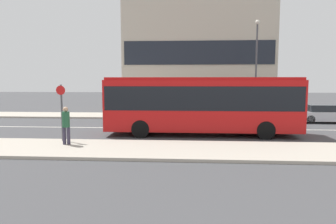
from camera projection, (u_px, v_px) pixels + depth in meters
The scene contains 10 objects.
ground_plane at pixel (136, 128), 19.34m from camera, with size 120.00×120.00×0.00m, color #444447.
sidewalk_near at pixel (111, 149), 13.13m from camera, with size 44.00×3.50×0.13m.
sidewalk_far at pixel (149, 116), 25.54m from camera, with size 44.00×3.50×0.13m.
lane_centerline at pixel (136, 128), 19.34m from camera, with size 41.80×0.16×0.01m.
apartment_block_left_tower at pixel (198, 8), 29.71m from camera, with size 14.60×4.71×20.56m.
city_bus at pixel (201, 102), 16.76m from camera, with size 10.65×2.55×3.23m.
parked_car_0 at pixel (326, 114), 21.91m from camera, with size 4.54×1.72×1.31m.
pedestrian_near_stop at pixel (66, 123), 13.66m from camera, with size 0.35×0.34×1.74m.
bus_stop_sign at pixel (62, 108), 14.42m from camera, with size 0.44×0.12×2.73m.
street_lamp at pixel (256, 59), 23.41m from camera, with size 0.36×0.36×7.60m.
Camera 1 is at (3.37, -18.94, 3.04)m, focal length 32.00 mm.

